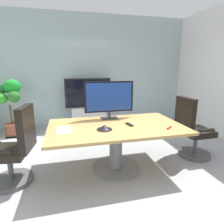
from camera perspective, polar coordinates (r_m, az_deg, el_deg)
name	(u,v)px	position (r m, az deg, el deg)	size (l,w,h in m)	color
ground_plane	(119,174)	(2.97, 2.15, -18.46)	(6.61, 6.61, 0.00)	#99999E
wall_back_glass_partition	(92,71)	(5.28, -6.21, 12.40)	(5.45, 0.10, 2.96)	#9EB2B7
conference_table	(116,136)	(2.87, 1.19, -7.46)	(2.01, 1.18, 0.72)	#B2894C
office_chair_left	(16,152)	(2.89, -27.55, -10.86)	(0.62, 0.60, 1.09)	#4C4C51
office_chair_right	(192,132)	(3.59, 23.38, -5.79)	(0.60, 0.57, 1.09)	#4C4C51
tv_monitor	(109,98)	(3.13, -0.91, 4.41)	(0.84, 0.18, 0.64)	#333338
wall_display_unit	(89,111)	(5.03, -7.24, 0.37)	(1.20, 0.36, 1.31)	#B7BABC
potted_plant	(10,100)	(4.83, -29.00, 3.32)	(0.64, 0.55, 1.32)	brown
conference_phone	(104,128)	(2.61, -2.36, -4.82)	(0.22, 0.22, 0.07)	black
remote_control	(129,124)	(2.84, 5.36, -3.85)	(0.05, 0.17, 0.02)	black
whiteboard_marker	(169,128)	(2.79, 17.23, -4.70)	(0.13, 0.02, 0.02)	red
paper_notepad	(64,130)	(2.67, -14.44, -5.46)	(0.21, 0.30, 0.01)	white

